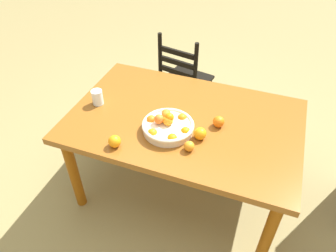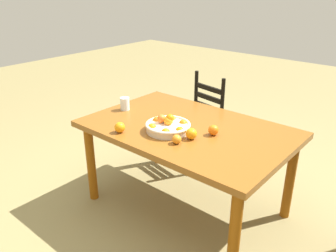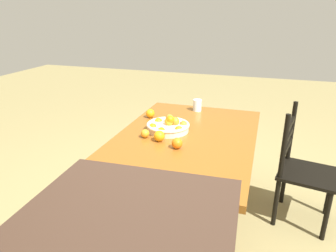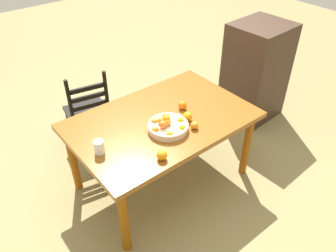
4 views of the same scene
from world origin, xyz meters
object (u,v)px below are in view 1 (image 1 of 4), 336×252
at_px(orange_loose_1, 115,141).
at_px(drinking_glass, 97,97).
at_px(orange_loose_3, 219,121).
at_px(orange_loose_2, 189,146).
at_px(chair_near_window, 184,81).
at_px(dining_table, 184,128).
at_px(fruit_bowl, 168,126).
at_px(orange_loose_0, 200,134).

xyz_separation_m(orange_loose_1, drinking_glass, (-0.31, 0.34, 0.02)).
height_order(orange_loose_1, orange_loose_3, orange_loose_1).
bearing_deg(orange_loose_2, chair_near_window, 109.34).
height_order(dining_table, fruit_bowl, fruit_bowl).
bearing_deg(orange_loose_0, chair_near_window, 112.98).
xyz_separation_m(orange_loose_1, orange_loose_3, (0.54, 0.40, -0.00)).
bearing_deg(chair_near_window, fruit_bowl, 113.09).
bearing_deg(orange_loose_3, orange_loose_1, -143.32).
bearing_deg(drinking_glass, orange_loose_2, -16.54).
xyz_separation_m(dining_table, chair_near_window, (-0.28, 0.86, -0.20)).
bearing_deg(orange_loose_0, orange_loose_3, 63.28).
distance_m(dining_table, drinking_glass, 0.64).
height_order(fruit_bowl, orange_loose_1, fruit_bowl).
bearing_deg(drinking_glass, dining_table, 5.08).
height_order(dining_table, orange_loose_2, orange_loose_2).
relative_size(chair_near_window, orange_loose_2, 14.71).
height_order(orange_loose_0, drinking_glass, drinking_glass).
relative_size(orange_loose_2, orange_loose_3, 0.84).
bearing_deg(fruit_bowl, orange_loose_1, -135.42).
bearing_deg(dining_table, fruit_bowl, -111.75).
xyz_separation_m(orange_loose_0, drinking_glass, (-0.78, 0.10, 0.01)).
xyz_separation_m(dining_table, orange_loose_3, (0.23, 0.00, 0.12)).
distance_m(fruit_bowl, drinking_glass, 0.57).
relative_size(fruit_bowl, drinking_glass, 3.10).
bearing_deg(orange_loose_0, orange_loose_2, -104.60).
height_order(orange_loose_0, orange_loose_2, orange_loose_0).
relative_size(orange_loose_1, orange_loose_2, 1.22).
distance_m(orange_loose_1, drinking_glass, 0.47).
relative_size(orange_loose_0, drinking_glass, 0.74).
distance_m(fruit_bowl, orange_loose_0, 0.21).
relative_size(orange_loose_0, orange_loose_1, 1.03).
bearing_deg(orange_loose_1, orange_loose_3, 36.68).
bearing_deg(fruit_bowl, orange_loose_2, -33.66).
xyz_separation_m(orange_loose_2, drinking_glass, (-0.74, 0.22, 0.02)).
xyz_separation_m(orange_loose_0, orange_loose_2, (-0.03, -0.12, -0.01)).
height_order(chair_near_window, fruit_bowl, chair_near_window).
distance_m(fruit_bowl, orange_loose_1, 0.35).
bearing_deg(orange_loose_2, orange_loose_3, 68.31).
height_order(chair_near_window, orange_loose_2, chair_near_window).
relative_size(dining_table, orange_loose_2, 24.39).
height_order(orange_loose_2, orange_loose_3, orange_loose_3).
bearing_deg(chair_near_window, orange_loose_2, 120.34).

